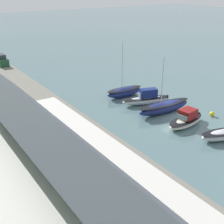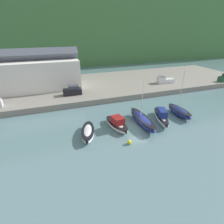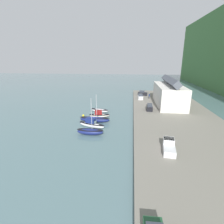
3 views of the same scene
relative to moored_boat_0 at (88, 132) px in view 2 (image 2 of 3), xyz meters
The scene contains 12 objects.
ground_plane 8.65m from the moored_boat_0, ahead, with size 320.00×320.00×0.00m, color slate.
hillside_backdrop 92.10m from the moored_boat_0, 84.49° to the left, with size 240.00×71.47×42.68m.
quay_promenade 24.86m from the moored_boat_0, 69.72° to the left, with size 90.45×24.19×1.27m.
harbor_clubhouse 25.26m from the moored_boat_0, 108.59° to the left, with size 21.96×8.47×9.89m.
moored_boat_0 is the anchor object (origin of this frame).
moored_boat_1 5.21m from the moored_boat_0, ahead, with size 3.28×6.44×2.09m.
moored_boat_2 9.73m from the moored_boat_0, ahead, with size 2.29×8.67×7.95m.
moored_boat_3 13.57m from the moored_boat_0, ahead, with size 3.97×7.50×2.36m.
moored_boat_4 18.17m from the moored_boat_0, ahead, with size 2.16×6.34×8.71m.
parked_car_3 16.34m from the moored_boat_0, 89.57° to the left, with size 4.27×1.96×2.16m.
pickup_truck_0 31.29m from the moored_boat_0, 33.89° to the left, with size 4.91×2.47×1.90m.
mooring_buoy_0 6.65m from the moored_boat_0, 39.22° to the right, with size 0.66×0.66×0.66m.
Camera 2 is at (-12.90, -22.68, 15.24)m, focal length 28.00 mm.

